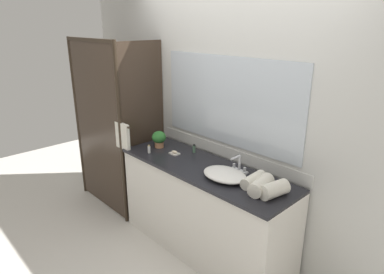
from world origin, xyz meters
name	(u,v)px	position (x,y,z in m)	size (l,w,h in m)	color
ground_plane	(202,249)	(0.00, 0.00, 0.00)	(8.00, 8.00, 0.00)	silver
wall_back_with_mirror	(229,117)	(0.00, 0.34, 1.30)	(4.40, 0.06, 2.60)	silver
vanity_cabinet	(203,209)	(0.00, 0.01, 0.45)	(1.80, 0.58, 0.90)	silver
shower_enclosure	(111,127)	(-1.28, -0.19, 1.03)	(1.20, 0.59, 2.00)	#2D2319
sink_basin	(225,174)	(0.29, -0.04, 0.93)	(0.40, 0.30, 0.07)	white
faucet	(239,166)	(0.29, 0.15, 0.95)	(0.17, 0.14, 0.16)	silver
potted_plant	(159,138)	(-0.68, 0.02, 1.00)	(0.15, 0.15, 0.18)	#B77A51
soap_dish	(174,153)	(-0.42, 0.01, 0.91)	(0.10, 0.07, 0.04)	silver
amenity_bottle_lotion	(194,149)	(-0.31, 0.19, 0.94)	(0.03, 0.03, 0.09)	#4C7056
amenity_bottle_body_wash	(149,149)	(-0.62, -0.16, 0.94)	(0.03, 0.03, 0.09)	white
rolled_towel_near_edge	(274,190)	(0.76, -0.01, 0.96)	(0.12, 0.12, 0.23)	silver
rolled_towel_middle	(261,185)	(0.65, -0.02, 0.96)	(0.12, 0.12, 0.26)	silver
rolled_towel_far_edge	(253,180)	(0.54, 0.03, 0.95)	(0.10, 0.10, 0.25)	silver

